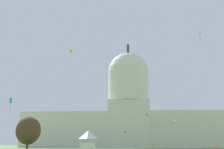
{
  "coord_description": "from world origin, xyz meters",
  "views": [
    {
      "loc": [
        5.37,
        -26.15,
        2.8
      ],
      "look_at": [
        -5.3,
        104.12,
        36.58
      ],
      "focal_mm": 42.71,
      "sensor_mm": 36.0,
      "label": 1
    }
  ],
  "objects_px": {
    "kite_yellow_high": "(71,51)",
    "kite_gold_low": "(175,121)",
    "kite_lime_low": "(81,114)",
    "kite_cyan_low": "(147,115)",
    "kite_black_high": "(201,35)",
    "kite_pink_mid": "(187,89)",
    "event_tent": "(88,141)",
    "kite_turquoise_low": "(11,102)",
    "tree_west_near": "(28,131)",
    "capitol_building": "(129,113)",
    "kite_orange_low": "(125,133)"
  },
  "relations": [
    {
      "from": "kite_black_high",
      "to": "kite_pink_mid",
      "type": "xyz_separation_m",
      "value": [
        -2.09,
        30.37,
        -20.25
      ]
    },
    {
      "from": "kite_gold_low",
      "to": "kite_lime_low",
      "type": "bearing_deg",
      "value": -120.38
    },
    {
      "from": "capitol_building",
      "to": "kite_gold_low",
      "type": "xyz_separation_m",
      "value": [
        23.01,
        -54.27,
        -9.93
      ]
    },
    {
      "from": "event_tent",
      "to": "kite_cyan_low",
      "type": "distance_m",
      "value": 54.08
    },
    {
      "from": "capitol_building",
      "to": "kite_orange_low",
      "type": "xyz_separation_m",
      "value": [
        -1.77,
        -27.99,
        -14.14
      ]
    },
    {
      "from": "kite_yellow_high",
      "to": "kite_gold_low",
      "type": "xyz_separation_m",
      "value": [
        46.41,
        24.46,
        -28.66
      ]
    },
    {
      "from": "event_tent",
      "to": "kite_orange_low",
      "type": "relative_size",
      "value": 1.68
    },
    {
      "from": "kite_turquoise_low",
      "to": "kite_cyan_low",
      "type": "xyz_separation_m",
      "value": [
        37.02,
        67.51,
        3.51
      ]
    },
    {
      "from": "kite_orange_low",
      "to": "kite_cyan_low",
      "type": "distance_m",
      "value": 30.13
    },
    {
      "from": "kite_black_high",
      "to": "kite_gold_low",
      "type": "xyz_separation_m",
      "value": [
        -12.82,
        11.3,
        -39.89
      ]
    },
    {
      "from": "kite_turquoise_low",
      "to": "kite_pink_mid",
      "type": "height_order",
      "value": "kite_pink_mid"
    },
    {
      "from": "kite_black_high",
      "to": "tree_west_near",
      "type": "bearing_deg",
      "value": 89.44
    },
    {
      "from": "kite_cyan_low",
      "to": "kite_lime_low",
      "type": "height_order",
      "value": "kite_cyan_low"
    },
    {
      "from": "capitol_building",
      "to": "kite_lime_low",
      "type": "bearing_deg",
      "value": -102.68
    },
    {
      "from": "kite_yellow_high",
      "to": "kite_lime_low",
      "type": "height_order",
      "value": "kite_yellow_high"
    },
    {
      "from": "kite_lime_low",
      "to": "kite_cyan_low",
      "type": "bearing_deg",
      "value": -173.71
    },
    {
      "from": "capitol_building",
      "to": "event_tent",
      "type": "xyz_separation_m",
      "value": [
        -10.8,
        -103.22,
        -19.59
      ]
    },
    {
      "from": "kite_black_high",
      "to": "kite_lime_low",
      "type": "bearing_deg",
      "value": 83.56
    },
    {
      "from": "kite_black_high",
      "to": "capitol_building",
      "type": "bearing_deg",
      "value": 7.69
    },
    {
      "from": "kite_lime_low",
      "to": "capitol_building",
      "type": "bearing_deg",
      "value": -138.22
    },
    {
      "from": "capitol_building",
      "to": "tree_west_near",
      "type": "xyz_separation_m",
      "value": [
        -34.5,
        -91.74,
        -15.72
      ]
    },
    {
      "from": "kite_orange_low",
      "to": "kite_turquoise_low",
      "type": "bearing_deg",
      "value": -54.54
    },
    {
      "from": "capitol_building",
      "to": "kite_black_high",
      "type": "xyz_separation_m",
      "value": [
        35.84,
        -65.57,
        29.96
      ]
    },
    {
      "from": "kite_pink_mid",
      "to": "kite_turquoise_low",
      "type": "bearing_deg",
      "value": -163.12
    },
    {
      "from": "event_tent",
      "to": "tree_west_near",
      "type": "bearing_deg",
      "value": 150.13
    },
    {
      "from": "kite_lime_low",
      "to": "kite_gold_low",
      "type": "bearing_deg",
      "value": 176.13
    },
    {
      "from": "kite_orange_low",
      "to": "kite_lime_low",
      "type": "bearing_deg",
      "value": -56.74
    },
    {
      "from": "kite_gold_low",
      "to": "kite_pink_mid",
      "type": "relative_size",
      "value": 0.44
    },
    {
      "from": "kite_gold_low",
      "to": "kite_lime_low",
      "type": "height_order",
      "value": "kite_lime_low"
    },
    {
      "from": "kite_orange_low",
      "to": "kite_cyan_low",
      "type": "xyz_separation_m",
      "value": [
        11.42,
        -26.86,
        7.5
      ]
    },
    {
      "from": "capitol_building",
      "to": "kite_gold_low",
      "type": "bearing_deg",
      "value": -67.02
    },
    {
      "from": "capitol_building",
      "to": "kite_pink_mid",
      "type": "height_order",
      "value": "capitol_building"
    },
    {
      "from": "tree_west_near",
      "to": "kite_orange_low",
      "type": "height_order",
      "value": "tree_west_near"
    },
    {
      "from": "kite_gold_low",
      "to": "kite_pink_mid",
      "type": "xyz_separation_m",
      "value": [
        10.73,
        19.07,
        19.64
      ]
    },
    {
      "from": "kite_gold_low",
      "to": "kite_cyan_low",
      "type": "xyz_separation_m",
      "value": [
        -13.37,
        -0.58,
        3.29
      ]
    },
    {
      "from": "capitol_building",
      "to": "event_tent",
      "type": "distance_m",
      "value": 105.61
    },
    {
      "from": "kite_turquoise_low",
      "to": "kite_pink_mid",
      "type": "xyz_separation_m",
      "value": [
        61.12,
        87.16,
        19.86
      ]
    },
    {
      "from": "capitol_building",
      "to": "kite_orange_low",
      "type": "distance_m",
      "value": 31.41
    },
    {
      "from": "event_tent",
      "to": "kite_turquoise_low",
      "type": "relative_size",
      "value": 1.58
    },
    {
      "from": "event_tent",
      "to": "kite_cyan_low",
      "type": "height_order",
      "value": "kite_cyan_low"
    },
    {
      "from": "kite_yellow_high",
      "to": "kite_gold_low",
      "type": "distance_m",
      "value": 59.78
    },
    {
      "from": "event_tent",
      "to": "kite_yellow_high",
      "type": "height_order",
      "value": "kite_yellow_high"
    },
    {
      "from": "kite_yellow_high",
      "to": "kite_black_high",
      "type": "distance_m",
      "value": 61.71
    },
    {
      "from": "tree_west_near",
      "to": "kite_gold_low",
      "type": "distance_m",
      "value": 68.88
    },
    {
      "from": "event_tent",
      "to": "kite_black_high",
      "type": "relative_size",
      "value": 1.55
    },
    {
      "from": "capitol_building",
      "to": "kite_yellow_high",
      "type": "relative_size",
      "value": 130.4
    },
    {
      "from": "kite_turquoise_low",
      "to": "kite_orange_low",
      "type": "bearing_deg",
      "value": 84.59
    },
    {
      "from": "capitol_building",
      "to": "event_tent",
      "type": "relative_size",
      "value": 22.29
    },
    {
      "from": "tree_west_near",
      "to": "kite_orange_low",
      "type": "relative_size",
      "value": 3.11
    },
    {
      "from": "kite_turquoise_low",
      "to": "kite_gold_low",
      "type": "bearing_deg",
      "value": 63.27
    }
  ]
}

